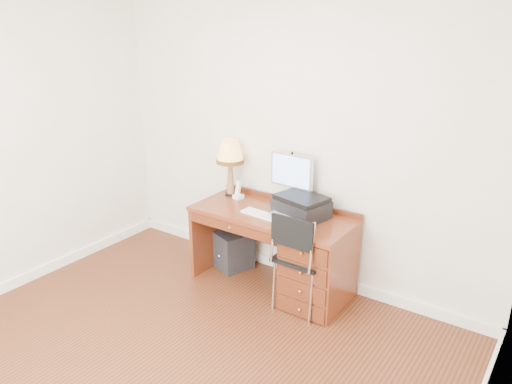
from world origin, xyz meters
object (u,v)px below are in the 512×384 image
Objects in this scene: monitor at (291,174)px; printer at (301,206)px; leg_lamp at (230,155)px; chair at (300,253)px; desk at (302,255)px; phone at (238,193)px; equipment_box at (233,249)px.

monitor is 1.00× the size of printer.
leg_lamp is at bearing -170.37° from monitor.
chair is (0.16, -0.29, -0.29)m from printer.
monitor is 0.78m from chair.
printer is at bearing -6.26° from leg_lamp.
monitor is at bearing 129.60° from chair.
desk is 0.75m from monitor.
desk is at bearing -10.04° from leg_lamp.
monitor is 0.60m from phone.
desk is 2.96× the size of monitor.
desk is 0.90m from phone.
phone is (0.12, -0.04, -0.36)m from leg_lamp.
monitor is 2.80× the size of phone.
chair is (0.90, -0.35, -0.25)m from phone.
leg_lamp is at bearing 155.79° from equipment_box.
desk is at bearing -37.81° from monitor.
printer is 0.44m from chair.
printer is 1.03m from equipment_box.
desk is 0.28m from chair.
phone is 0.99m from chair.
desk is 0.44m from printer.
monitor is at bearing 138.95° from desk.
desk is 1.64× the size of chair.
chair is at bearing -47.65° from printer.
phone is 0.20× the size of chair.
printer is 0.90× the size of leg_lamp.
printer is 2.81× the size of phone.
chair is at bearing -20.64° from leg_lamp.
leg_lamp is at bearing -173.01° from printer.
leg_lamp reaches higher than printer.
leg_lamp is 0.38m from phone.
printer is 0.55× the size of chair.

